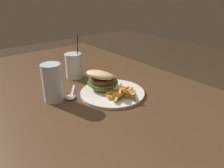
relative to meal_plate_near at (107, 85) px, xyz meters
The scene contains 5 objects.
dining_table 0.26m from the meal_plate_near, 97.67° to the left, with size 1.70×1.23×0.71m.
meal_plate_near is the anchor object (origin of this frame).
beer_glass 0.22m from the meal_plate_near, 70.07° to the left, with size 0.08×0.08×0.15m.
juice_glass 0.24m from the meal_plate_near, ahead, with size 0.08×0.08×0.21m.
spoon 0.15m from the meal_plate_near, 70.77° to the left, with size 0.14×0.11×0.01m.
Camera 1 is at (-0.64, 0.30, 1.13)m, focal length 35.00 mm.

